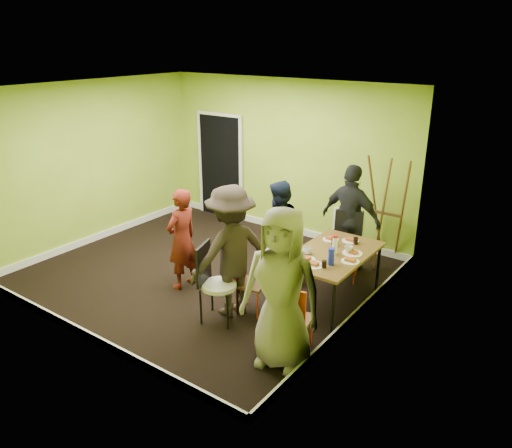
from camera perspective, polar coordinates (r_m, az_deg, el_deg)
The scene contains 28 objects.
ground at distance 7.88m, azimuth -5.72°, elevation -5.52°, with size 5.00×5.00×0.00m, color black.
room_walls at distance 7.54m, azimuth -5.90°, elevation 1.40°, with size 5.04×4.54×2.82m.
dining_table at distance 6.79m, azimuth 8.73°, elevation -3.64°, with size 0.90×1.50×0.75m.
chair_left_far at distance 7.39m, azimuth 3.74°, elevation -3.09°, with size 0.43×0.43×0.88m.
chair_left_near at distance 6.61m, azimuth -1.06°, elevation -6.12°, with size 0.42×0.42×0.86m.
chair_back_end at distance 7.66m, azimuth 10.48°, elevation -0.74°, with size 0.54×0.59×1.01m.
chair_front_end at distance 5.77m, azimuth 4.30°, elevation -10.42°, with size 0.43×0.43×0.87m.
chair_bentwood at distance 6.39m, azimuth -4.89°, elevation -6.29°, with size 0.51×0.50×1.04m.
easel at distance 8.14m, azimuth 14.69°, elevation 1.40°, with size 0.70×0.66×1.76m.
plate_near_left at distance 7.16m, azimuth 8.53°, elevation -1.77°, with size 0.23×0.23×0.01m, color white.
plate_near_right at distance 6.49m, azimuth 5.67°, elevation -4.07°, with size 0.26×0.26×0.01m, color white.
plate_far_back at distance 7.16m, azimuth 10.76°, elevation -1.91°, with size 0.24×0.24×0.01m, color white.
plate_far_front at distance 6.35m, azimuth 6.55°, elevation -4.69°, with size 0.27×0.27×0.01m, color white.
plate_wall_back at distance 6.77m, azimuth 10.95°, elevation -3.31°, with size 0.27×0.27×0.01m, color white.
plate_wall_front at distance 6.53m, azimuth 10.72°, elevation -4.23°, with size 0.24×0.24×0.01m, color white.
thermos at distance 6.68m, azimuth 9.00°, elevation -2.47°, with size 0.07×0.07×0.24m, color white.
blue_bottle at distance 6.37m, azimuth 8.60°, elevation -3.69°, with size 0.08×0.08×0.22m, color #1A25C7.
orange_bottle at distance 6.95m, azimuth 9.08°, elevation -2.22°, with size 0.04×0.04×0.08m, color #EE4016.
glass_mid at distance 7.01m, azimuth 8.86°, elevation -1.91°, with size 0.06×0.06×0.10m, color black.
glass_back at distance 7.07m, azimuth 11.32°, elevation -1.89°, with size 0.07×0.07×0.10m, color black.
glass_front at distance 6.30m, azimuth 7.79°, elevation -4.56°, with size 0.06×0.06×0.10m, color black.
cup_a at distance 6.65m, azimuth 5.88°, elevation -3.09°, with size 0.11×0.11×0.09m, color white.
cup_b at distance 6.76m, azimuth 10.55°, elevation -2.90°, with size 0.11×0.11×0.10m, color white.
person_standing at distance 7.21m, azimuth -8.47°, elevation -1.72°, with size 0.54×0.36×1.49m, color #5A170F.
person_left_far at distance 7.41m, azimuth 2.58°, elevation -0.78°, with size 0.73×0.57×1.51m, color black.
person_left_near at distance 6.41m, azimuth -2.89°, elevation -3.16°, with size 1.13×0.65×1.76m, color #2B221D.
person_back_end at distance 7.74m, azimuth 10.78°, elevation 0.54°, with size 0.99×0.41×1.70m, color black.
person_front_end at distance 5.40m, azimuth 2.93°, elevation -7.41°, with size 0.90×0.59×1.85m, color gray.
Camera 1 is at (4.74, -5.26, 3.47)m, focal length 35.00 mm.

